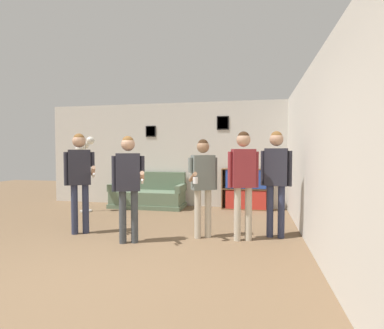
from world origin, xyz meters
name	(u,v)px	position (x,y,z in m)	size (l,w,h in m)	color
ground_plane	(84,282)	(0.00, 0.00, 0.00)	(20.00, 20.00, 0.00)	brown
wall_back	(184,154)	(0.00, 4.77, 1.35)	(7.61, 0.08, 2.70)	beige
wall_right	(305,156)	(2.64, 2.37, 1.35)	(0.06, 7.14, 2.70)	beige
couch	(148,196)	(-0.85, 4.35, 0.29)	(1.87, 0.80, 0.89)	#5B7056
bookshelf	(246,189)	(1.61, 4.55, 0.50)	(1.18, 0.30, 1.01)	brown
floor_lamp	(85,154)	(-2.10, 3.49, 1.38)	(0.40, 0.43, 1.77)	#ADA89E
person_player_foreground_left	(79,172)	(-1.14, 1.73, 1.07)	(0.60, 0.37, 1.73)	#2D334C
person_player_foreground_center	(128,178)	(-0.09, 1.41, 1.02)	(0.57, 0.41, 1.66)	#3D4247
person_watcher_holding_cup	(203,178)	(0.99, 1.92, 0.99)	(0.45, 0.55, 1.62)	#B7AD99
person_spectator_near_bookshelf	(243,173)	(1.64, 1.90, 1.08)	(0.48, 0.30, 1.74)	#B7AD99
person_spectator_far_right	(276,172)	(2.16, 2.18, 1.09)	(0.49, 0.26, 1.76)	#2D334C
drinking_cup	(255,166)	(1.83, 4.55, 1.06)	(0.09, 0.09, 0.11)	red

